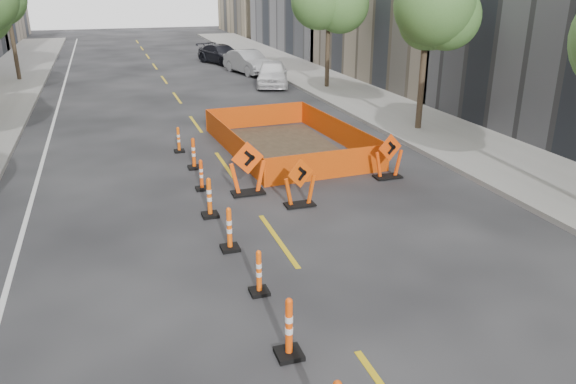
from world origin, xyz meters
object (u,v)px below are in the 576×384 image
object	(u,v)px
chevron_sign_center	(300,182)
chevron_sign_right	(389,156)
parked_car_far	(222,54)
channelizer_6	(201,175)
channelizer_2	(289,328)
channelizer_5	(209,197)
parked_car_near	(272,73)
channelizer_8	(179,140)
channelizer_3	(259,272)
channelizer_4	(229,229)
chevron_sign_left	(247,168)
channelizer_7	(194,153)
parked_car_mid	(248,62)

from	to	relation	value
chevron_sign_center	chevron_sign_right	bearing A→B (deg)	4.85
chevron_sign_center	parked_car_far	size ratio (longest dim) A/B	0.29
channelizer_6	chevron_sign_center	bearing A→B (deg)	-41.99
channelizer_2	channelizer_5	distance (m)	6.14
parked_car_near	parked_car_far	size ratio (longest dim) A/B	0.92
channelizer_8	chevron_sign_center	bearing A→B (deg)	-68.61
channelizer_3	channelizer_6	world-z (taller)	channelizer_3
channelizer_4	chevron_sign_center	bearing A→B (deg)	40.25
channelizer_8	chevron_sign_left	bearing A→B (deg)	-75.01
channelizer_5	chevron_sign_center	distance (m)	2.46
channelizer_4	chevron_sign_left	distance (m)	3.56
parked_car_near	channelizer_7	bearing A→B (deg)	-98.87
chevron_sign_center	channelizer_7	bearing A→B (deg)	101.20
channelizer_5	channelizer_8	size ratio (longest dim) A/B	1.16
channelizer_2	channelizer_8	world-z (taller)	channelizer_2
parked_car_near	parked_car_far	distance (m)	10.22
chevron_sign_left	chevron_sign_center	distance (m)	1.72
chevron_sign_right	channelizer_5	bearing A→B (deg)	-177.56
chevron_sign_left	parked_car_near	distance (m)	17.58
channelizer_4	channelizer_8	world-z (taller)	channelizer_4
parked_car_near	channelizer_2	bearing A→B (deg)	-88.73
channelizer_2	channelizer_7	distance (m)	10.24
chevron_sign_center	parked_car_mid	bearing A→B (deg)	62.25
channelizer_4	channelizer_6	world-z (taller)	channelizer_4
channelizer_2	channelizer_7	xyz separation A→B (m)	(0.10, 10.23, -0.03)
channelizer_2	parked_car_near	bearing A→B (deg)	74.11
channelizer_3	channelizer_2	bearing A→B (deg)	-91.60
channelizer_4	parked_car_far	size ratio (longest dim) A/B	0.22
channelizer_7	channelizer_4	bearing A→B (deg)	-91.59
channelizer_2	parked_car_mid	xyz separation A→B (m)	(6.69, 29.05, 0.20)
channelizer_8	parked_car_near	size ratio (longest dim) A/B	0.21
channelizer_7	parked_car_mid	xyz separation A→B (m)	(6.59, 18.82, 0.23)
channelizer_8	parked_car_mid	distance (m)	18.10
channelizer_8	chevron_sign_right	xyz separation A→B (m)	(5.77, -4.83, 0.25)
channelizer_3	chevron_sign_center	size ratio (longest dim) A/B	0.69
channelizer_4	parked_car_far	bearing A→B (deg)	78.62
channelizer_8	chevron_sign_right	distance (m)	7.53
channelizer_2	channelizer_3	bearing A→B (deg)	88.40
channelizer_5	chevron_sign_left	size ratio (longest dim) A/B	0.68
channelizer_6	channelizer_8	world-z (taller)	channelizer_6
channelizer_5	channelizer_7	size ratio (longest dim) A/B	1.03
parked_car_near	channelizer_3	bearing A→B (deg)	-89.99
channelizer_5	channelizer_7	world-z (taller)	channelizer_5
chevron_sign_center	chevron_sign_right	xyz separation A→B (m)	(3.35, 1.34, 0.03)
parked_car_near	chevron_sign_center	bearing A→B (deg)	-87.05
channelizer_3	channelizer_6	bearing A→B (deg)	90.60
channelizer_7	parked_car_far	bearing A→B (deg)	76.20
channelizer_4	channelizer_8	distance (m)	8.19
chevron_sign_center	parked_car_far	distance (m)	28.38
channelizer_3	channelizer_7	bearing A→B (deg)	89.73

